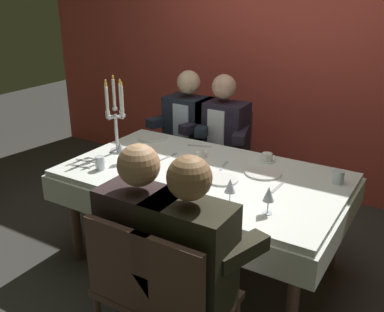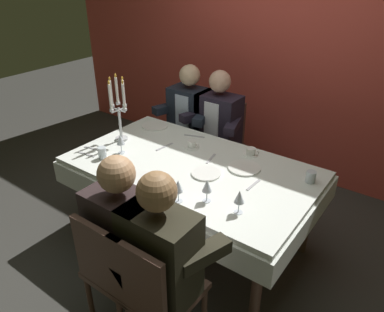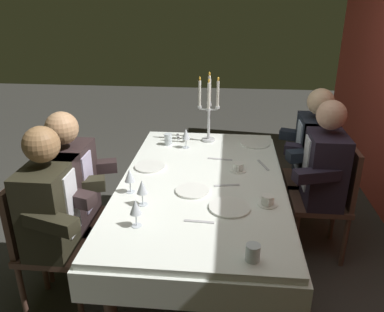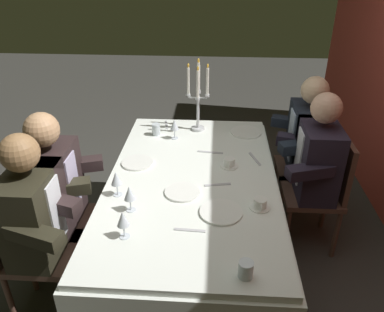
{
  "view_description": "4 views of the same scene",
  "coord_description": "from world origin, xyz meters",
  "px_view_note": "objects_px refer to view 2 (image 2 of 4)",
  "views": [
    {
      "loc": [
        1.38,
        -2.4,
        1.93
      ],
      "look_at": [
        -0.05,
        -0.06,
        0.87
      ],
      "focal_mm": 40.95,
      "sensor_mm": 36.0,
      "label": 1
    },
    {
      "loc": [
        1.48,
        -2.01,
        2.15
      ],
      "look_at": [
        0.06,
        -0.06,
        0.86
      ],
      "focal_mm": 34.5,
      "sensor_mm": 36.0,
      "label": 2
    },
    {
      "loc": [
        2.37,
        0.16,
        1.92
      ],
      "look_at": [
        -0.04,
        -0.07,
        0.9
      ],
      "focal_mm": 36.18,
      "sensor_mm": 36.0,
      "label": 3
    },
    {
      "loc": [
        2.15,
        0.14,
        2.1
      ],
      "look_at": [
        -0.05,
        -0.0,
        0.88
      ],
      "focal_mm": 36.0,
      "sensor_mm": 36.0,
      "label": 4
    }
  ],
  "objects_px": {
    "water_tumbler_0": "(311,177)",
    "seated_diner_2": "(122,233)",
    "candelabra": "(118,110)",
    "dining_table": "(191,178)",
    "dinner_plate_1": "(155,126)",
    "wine_glass_2": "(178,187)",
    "seated_diner_0": "(190,113)",
    "dinner_plate_3": "(244,168)",
    "seated_diner_1": "(219,120)",
    "wine_glass_0": "(207,186)",
    "coffee_cup_0": "(251,152)",
    "water_tumbler_1": "(102,153)",
    "wine_glass_3": "(120,140)",
    "wine_glass_1": "(239,197)",
    "dinner_plate_0": "(140,179)",
    "coffee_cup_1": "(192,144)",
    "dinner_plate_2": "(206,173)",
    "seated_diner_3": "(159,253)"
  },
  "relations": [
    {
      "from": "candelabra",
      "to": "dining_table",
      "type": "bearing_deg",
      "value": 0.25
    },
    {
      "from": "wine_glass_3",
      "to": "water_tumbler_1",
      "type": "xyz_separation_m",
      "value": [
        -0.05,
        -0.16,
        -0.07
      ]
    },
    {
      "from": "dinner_plate_1",
      "to": "wine_glass_0",
      "type": "distance_m",
      "value": 1.31
    },
    {
      "from": "water_tumbler_1",
      "to": "seated_diner_1",
      "type": "relative_size",
      "value": 0.08
    },
    {
      "from": "dinner_plate_3",
      "to": "dinner_plate_2",
      "type": "bearing_deg",
      "value": -128.23
    },
    {
      "from": "water_tumbler_0",
      "to": "coffee_cup_1",
      "type": "xyz_separation_m",
      "value": [
        -1.01,
        -0.05,
        -0.02
      ]
    },
    {
      "from": "dinner_plate_1",
      "to": "dinner_plate_3",
      "type": "xyz_separation_m",
      "value": [
        1.08,
        -0.21,
        0.0
      ]
    },
    {
      "from": "dining_table",
      "to": "seated_diner_0",
      "type": "relative_size",
      "value": 1.56
    },
    {
      "from": "water_tumbler_0",
      "to": "seated_diner_1",
      "type": "relative_size",
      "value": 0.07
    },
    {
      "from": "wine_glass_2",
      "to": "dining_table",
      "type": "bearing_deg",
      "value": 116.75
    },
    {
      "from": "wine_glass_3",
      "to": "seated_diner_3",
      "type": "bearing_deg",
      "value": -34.98
    },
    {
      "from": "wine_glass_2",
      "to": "wine_glass_3",
      "type": "xyz_separation_m",
      "value": [
        -0.8,
        0.27,
        0.0
      ]
    },
    {
      "from": "wine_glass_2",
      "to": "coffee_cup_1",
      "type": "xyz_separation_m",
      "value": [
        -0.39,
        0.69,
        -0.09
      ]
    },
    {
      "from": "dinner_plate_1",
      "to": "seated_diner_2",
      "type": "distance_m",
      "value": 1.55
    },
    {
      "from": "wine_glass_3",
      "to": "seated_diner_0",
      "type": "relative_size",
      "value": 0.13
    },
    {
      "from": "dining_table",
      "to": "dinner_plate_0",
      "type": "bearing_deg",
      "value": -112.88
    },
    {
      "from": "seated_diner_0",
      "to": "seated_diner_2",
      "type": "relative_size",
      "value": 1.0
    },
    {
      "from": "water_tumbler_0",
      "to": "coffee_cup_1",
      "type": "height_order",
      "value": "water_tumbler_0"
    },
    {
      "from": "water_tumbler_0",
      "to": "seated_diner_2",
      "type": "height_order",
      "value": "seated_diner_2"
    },
    {
      "from": "dinner_plate_3",
      "to": "seated_diner_2",
      "type": "bearing_deg",
      "value": -101.28
    },
    {
      "from": "wine_glass_0",
      "to": "coffee_cup_1",
      "type": "xyz_separation_m",
      "value": [
        -0.54,
        0.58,
        -0.09
      ]
    },
    {
      "from": "wine_glass_2",
      "to": "wine_glass_1",
      "type": "bearing_deg",
      "value": 18.36
    },
    {
      "from": "dinner_plate_1",
      "to": "coffee_cup_1",
      "type": "distance_m",
      "value": 0.57
    },
    {
      "from": "water_tumbler_1",
      "to": "wine_glass_3",
      "type": "bearing_deg",
      "value": 70.81
    },
    {
      "from": "wine_glass_3",
      "to": "seated_diner_0",
      "type": "height_order",
      "value": "seated_diner_0"
    },
    {
      "from": "dinner_plate_2",
      "to": "seated_diner_1",
      "type": "bearing_deg",
      "value": 117.28
    },
    {
      "from": "coffee_cup_0",
      "to": "seated_diner_3",
      "type": "xyz_separation_m",
      "value": [
        0.14,
        -1.3,
        -0.03
      ]
    },
    {
      "from": "candelabra",
      "to": "dinner_plate_1",
      "type": "xyz_separation_m",
      "value": [
        0.04,
        0.4,
        -0.28
      ]
    },
    {
      "from": "dinner_plate_3",
      "to": "seated_diner_1",
      "type": "height_order",
      "value": "seated_diner_1"
    },
    {
      "from": "dinner_plate_2",
      "to": "dinner_plate_3",
      "type": "bearing_deg",
      "value": 51.77
    },
    {
      "from": "candelabra",
      "to": "seated_diner_1",
      "type": "height_order",
      "value": "candelabra"
    },
    {
      "from": "dining_table",
      "to": "seated_diner_1",
      "type": "relative_size",
      "value": 1.56
    },
    {
      "from": "wine_glass_3",
      "to": "seated_diner_1",
      "type": "bearing_deg",
      "value": 75.47
    },
    {
      "from": "dining_table",
      "to": "seated_diner_2",
      "type": "xyz_separation_m",
      "value": [
        0.15,
        -0.89,
        0.11
      ]
    },
    {
      "from": "wine_glass_1",
      "to": "dinner_plate_0",
      "type": "bearing_deg",
      "value": -174.21
    },
    {
      "from": "coffee_cup_0",
      "to": "seated_diner_0",
      "type": "height_order",
      "value": "seated_diner_0"
    },
    {
      "from": "dinner_plate_2",
      "to": "coffee_cup_0",
      "type": "height_order",
      "value": "coffee_cup_0"
    },
    {
      "from": "wine_glass_1",
      "to": "wine_glass_3",
      "type": "xyz_separation_m",
      "value": [
        -1.18,
        0.14,
        0.0
      ]
    },
    {
      "from": "dinner_plate_1",
      "to": "water_tumbler_1",
      "type": "xyz_separation_m",
      "value": [
        0.08,
        -0.73,
        0.04
      ]
    },
    {
      "from": "water_tumbler_1",
      "to": "candelabra",
      "type": "bearing_deg",
      "value": 110.95
    },
    {
      "from": "wine_glass_0",
      "to": "seated_diner_3",
      "type": "bearing_deg",
      "value": -83.48
    },
    {
      "from": "dinner_plate_1",
      "to": "wine_glass_2",
      "type": "bearing_deg",
      "value": -41.77
    },
    {
      "from": "candelabra",
      "to": "seated_diner_0",
      "type": "height_order",
      "value": "candelabra"
    },
    {
      "from": "dinner_plate_3",
      "to": "wine_glass_0",
      "type": "height_order",
      "value": "wine_glass_0"
    },
    {
      "from": "candelabra",
      "to": "dinner_plate_3",
      "type": "height_order",
      "value": "candelabra"
    },
    {
      "from": "water_tumbler_0",
      "to": "seated_diner_1",
      "type": "distance_m",
      "value": 1.29
    },
    {
      "from": "candelabra",
      "to": "water_tumbler_1",
      "type": "relative_size",
      "value": 6.22
    },
    {
      "from": "water_tumbler_1",
      "to": "coffee_cup_1",
      "type": "height_order",
      "value": "water_tumbler_1"
    },
    {
      "from": "wine_glass_3",
      "to": "dinner_plate_1",
      "type": "bearing_deg",
      "value": 103.34
    },
    {
      "from": "wine_glass_0",
      "to": "water_tumbler_0",
      "type": "distance_m",
      "value": 0.79
    }
  ]
}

